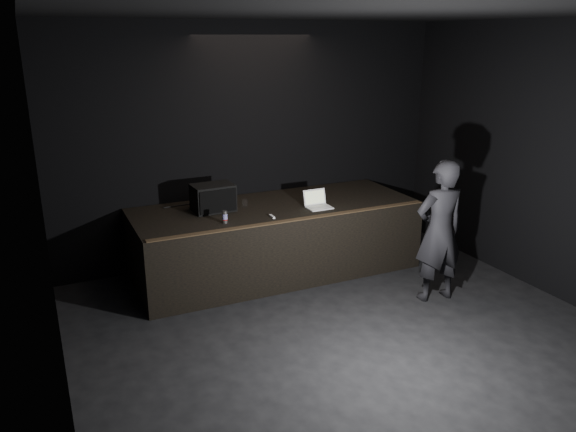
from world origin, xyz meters
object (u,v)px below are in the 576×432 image
(stage_riser, at_px, (276,239))
(laptop, at_px, (317,203))
(stage_monitor, at_px, (213,198))
(person, at_px, (439,231))
(beer_can, at_px, (225,217))

(stage_riser, bearing_deg, laptop, -32.38)
(stage_monitor, distance_m, laptop, 1.44)
(laptop, height_order, person, person)
(stage_riser, distance_m, beer_can, 1.16)
(laptop, relative_size, beer_can, 2.10)
(beer_can, distance_m, person, 2.73)
(laptop, distance_m, beer_can, 1.40)
(stage_riser, xyz_separation_m, laptop, (0.50, -0.32, 0.56))
(stage_monitor, bearing_deg, person, -39.86)
(person, bearing_deg, stage_monitor, -32.54)
(beer_can, xyz_separation_m, person, (2.42, -1.24, -0.16))
(stage_monitor, relative_size, beer_can, 3.51)
(beer_can, bearing_deg, person, -27.16)
(stage_riser, relative_size, beer_can, 24.69)
(stage_monitor, xyz_separation_m, beer_can, (-0.03, -0.57, -0.10))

